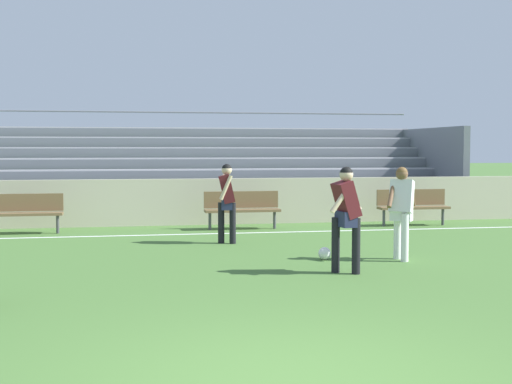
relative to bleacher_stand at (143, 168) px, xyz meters
The scene contains 11 objects.
ground_plane 15.61m from the bleacher_stand, 87.37° to the right, with size 160.00×160.00×0.00m, color #477033.
field_line_sideline 5.46m from the bleacher_stand, 82.24° to the right, with size 44.00×0.12×0.01m, color white.
sideline_wall 3.44m from the bleacher_stand, 77.69° to the right, with size 48.00×0.16×1.16m, color beige.
bleacher_stand is the anchor object (origin of this frame).
bench_far_left 7.92m from the bleacher_stand, 34.21° to the right, with size 1.80×0.40×0.90m.
bench_near_wall_gap 5.00m from the bleacher_stand, 63.72° to the right, with size 1.80×0.40×0.90m.
bench_far_right 5.33m from the bleacher_stand, 122.77° to the right, with size 1.80×0.40×0.90m.
player_white_pressing_high 10.46m from the bleacher_stand, 66.92° to the right, with size 0.68×0.50×1.61m.
player_dark_deep_cover 11.02m from the bleacher_stand, 75.48° to the right, with size 0.63×0.46×1.65m.
player_dark_on_ball 7.07m from the bleacher_stand, 78.05° to the right, with size 0.38×0.49×1.62m.
soccer_ball 9.82m from the bleacher_stand, 73.21° to the right, with size 0.22×0.22×0.22m, color white.
Camera 1 is at (-1.34, -5.59, 1.93)m, focal length 49.98 mm.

